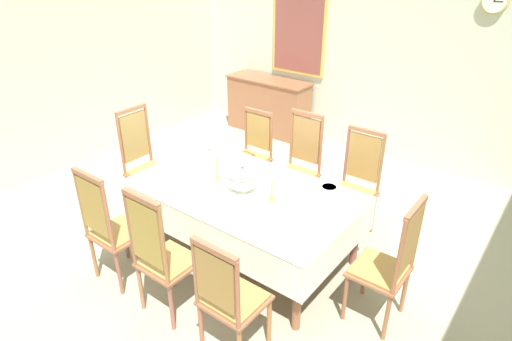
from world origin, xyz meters
TOP-DOWN VIEW (x-y plane):
  - ground at (0.00, 0.00)m, footprint 6.49×6.04m
  - back_wall at (0.00, 3.06)m, footprint 6.49×0.08m
  - left_wall at (-3.28, 0.00)m, footprint 0.08×6.04m
  - dining_table at (0.00, -0.09)m, footprint 2.13×1.24m
  - tablecloth at (0.00, -0.09)m, footprint 2.15×1.26m
  - chair_south_a at (-0.70, -1.12)m, footprint 0.44×0.42m
  - chair_north_a at (-0.70, 0.94)m, footprint 0.44×0.42m
  - chair_south_b at (-0.02, -1.12)m, footprint 0.44×0.42m
  - chair_north_b at (-0.02, 0.94)m, footprint 0.44×0.42m
  - chair_south_c at (0.69, -1.11)m, footprint 0.44×0.42m
  - chair_north_c at (0.69, 0.94)m, footprint 0.44×0.42m
  - chair_head_west at (-1.48, -0.09)m, footprint 0.42×0.44m
  - chair_head_east at (1.47, -0.09)m, footprint 0.42×0.44m
  - soup_tureen at (-0.01, -0.09)m, footprint 0.31×0.31m
  - candlestick_west at (-0.33, -0.09)m, footprint 0.07×0.07m
  - candlestick_east at (0.33, -0.09)m, footprint 0.07×0.07m
  - bowl_near_left at (0.65, 0.40)m, footprint 0.17×0.17m
  - bowl_near_right at (-0.75, 0.43)m, footprint 0.16×0.16m
  - bowl_far_left at (-0.26, -0.56)m, footprint 0.15×0.15m
  - spoon_primary at (0.77, 0.43)m, footprint 0.06×0.17m
  - spoon_secondary at (-0.85, 0.46)m, footprint 0.06×0.17m
  - sideboard at (-1.76, 2.74)m, footprint 1.44×0.48m
  - mounted_clock at (1.23, 2.99)m, footprint 0.29×0.06m
  - framed_painting at (-1.39, 3.00)m, footprint 0.94×0.05m

SIDE VIEW (x-z plane):
  - ground at x=0.00m, z-range -0.04..0.00m
  - sideboard at x=-1.76m, z-range 0.00..0.91m
  - chair_north_a at x=-0.70m, z-range 0.02..1.10m
  - chair_south_c at x=0.69m, z-range 0.02..1.10m
  - chair_north_c at x=0.69m, z-range 0.01..1.17m
  - chair_head_east at x=1.47m, z-range 0.01..1.18m
  - chair_south_a at x=-0.70m, z-range 0.01..1.18m
  - chair_north_b at x=-0.02m, z-range 0.00..1.19m
  - chair_south_b at x=-0.02m, z-range 0.00..1.21m
  - chair_head_west at x=-1.48m, z-range 0.00..1.22m
  - tablecloth at x=0.00m, z-range 0.49..0.84m
  - dining_table at x=0.00m, z-range 0.30..1.04m
  - spoon_primary at x=0.77m, z-range 0.75..0.76m
  - spoon_secondary at x=-0.85m, z-range 0.75..0.76m
  - bowl_far_left at x=-0.26m, z-range 0.75..0.78m
  - bowl_near_left at x=0.65m, z-range 0.75..0.79m
  - bowl_near_right at x=-0.75m, z-range 0.75..0.79m
  - soup_tureen at x=-0.01m, z-range 0.74..0.99m
  - candlestick_east at x=0.33m, z-range 0.71..1.03m
  - candlestick_west at x=-0.33m, z-range 0.71..1.06m
  - back_wall at x=0.00m, z-range 0.00..3.45m
  - left_wall at x=-3.28m, z-range 0.00..3.45m
  - framed_painting at x=-1.39m, z-range 1.01..2.47m
  - mounted_clock at x=1.23m, z-range 2.11..2.40m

